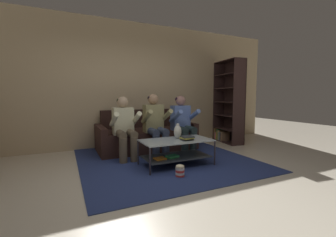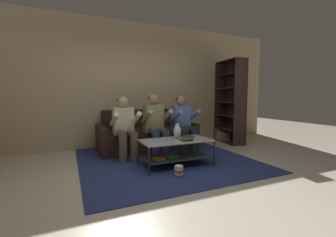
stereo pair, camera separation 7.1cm
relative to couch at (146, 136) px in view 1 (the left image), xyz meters
The scene contains 12 objects.
ground 1.92m from the couch, 101.06° to the right, with size 16.80×16.80×0.00m, color beige.
back_partition 1.36m from the couch, 121.57° to the left, with size 8.40×0.12×2.90m, color tan.
couch is the anchor object (origin of this frame).
person_seated_left 0.92m from the couch, 136.74° to the right, with size 0.50×0.58×1.17m.
person_seated_middle 0.69m from the couch, 90.00° to the right, with size 0.50×0.58×1.22m.
person_seated_right 0.93m from the couch, 43.18° to the right, with size 0.50×0.58×1.19m.
coffee_table 1.36m from the couch, 87.57° to the right, with size 1.19×0.61×0.44m.
area_rug 0.85m from the couch, 87.55° to the right, with size 3.00×3.30×0.01m.
vase 1.29m from the couch, 83.08° to the right, with size 0.13×0.13×0.26m.
book_stack 1.48m from the couch, 81.38° to the right, with size 0.22×0.19×0.07m.
bookshelf 2.29m from the couch, ahead, with size 0.45×0.96×2.06m.
popcorn_tub 1.89m from the couch, 93.99° to the right, with size 0.13×0.13×0.18m.
Camera 1 is at (-1.27, -2.82, 1.17)m, focal length 24.00 mm.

